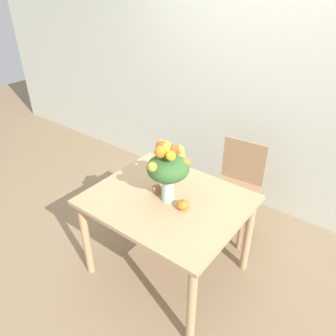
# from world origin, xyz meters

# --- Properties ---
(ground_plane) EXTENTS (12.00, 12.00, 0.00)m
(ground_plane) POSITION_xyz_m (0.00, 0.00, 0.00)
(ground_plane) COLOR #8E7556
(wall_back) EXTENTS (8.00, 0.06, 2.70)m
(wall_back) POSITION_xyz_m (0.00, 1.36, 1.35)
(wall_back) COLOR silver
(wall_back) RESTS_ON ground_plane
(dining_table) EXTENTS (1.12, 0.93, 0.74)m
(dining_table) POSITION_xyz_m (0.00, 0.00, 0.63)
(dining_table) COLOR tan
(dining_table) RESTS_ON ground_plane
(flower_vase) EXTENTS (0.30, 0.35, 0.46)m
(flower_vase) POSITION_xyz_m (0.01, -0.00, 1.01)
(flower_vase) COLOR #B2CCBC
(flower_vase) RESTS_ON dining_table
(pumpkin) EXTENTS (0.09, 0.09, 0.08)m
(pumpkin) POSITION_xyz_m (0.16, -0.03, 0.77)
(pumpkin) COLOR orange
(pumpkin) RESTS_ON dining_table
(turkey_figurine) EXTENTS (0.09, 0.12, 0.07)m
(turkey_figurine) POSITION_xyz_m (-0.11, 0.02, 0.77)
(turkey_figurine) COLOR #936642
(turkey_figurine) RESTS_ON dining_table
(dining_chair_near_window) EXTENTS (0.46, 0.46, 0.88)m
(dining_chair_near_window) POSITION_xyz_m (0.17, 0.80, 0.47)
(dining_chair_near_window) COLOR #9E7A56
(dining_chair_near_window) RESTS_ON ground_plane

